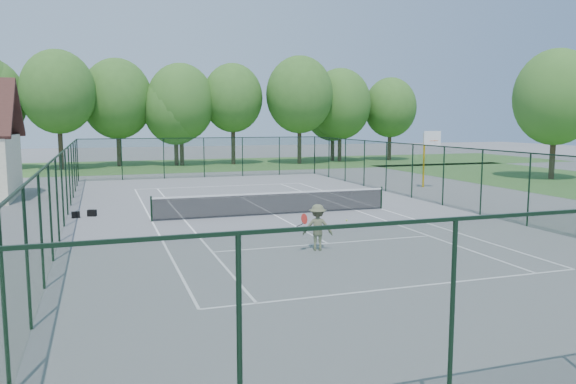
# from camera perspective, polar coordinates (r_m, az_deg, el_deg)

# --- Properties ---
(ground) EXTENTS (140.00, 140.00, 0.00)m
(ground) POSITION_cam_1_polar(r_m,az_deg,el_deg) (25.82, -1.42, -2.33)
(ground) COLOR gray
(ground) RESTS_ON ground
(grass_far) EXTENTS (80.00, 16.00, 0.01)m
(grass_far) POSITION_cam_1_polar(r_m,az_deg,el_deg) (55.00, -10.70, 2.68)
(grass_far) COLOR #477934
(grass_far) RESTS_ON ground
(court_lines) EXTENTS (11.05, 23.85, 0.01)m
(court_lines) POSITION_cam_1_polar(r_m,az_deg,el_deg) (25.81, -1.42, -2.32)
(court_lines) COLOR white
(court_lines) RESTS_ON ground
(tennis_net) EXTENTS (11.08, 0.08, 1.10)m
(tennis_net) POSITION_cam_1_polar(r_m,az_deg,el_deg) (25.73, -1.42, -1.06)
(tennis_net) COLOR black
(tennis_net) RESTS_ON ground
(fence_enclosure) EXTENTS (18.05, 36.05, 3.02)m
(fence_enclosure) POSITION_cam_1_polar(r_m,az_deg,el_deg) (25.60, -1.43, 1.12)
(fence_enclosure) COLOR #16311B
(fence_enclosure) RESTS_ON ground
(tree_line_far) EXTENTS (39.40, 6.40, 9.70)m
(tree_line_far) POSITION_cam_1_polar(r_m,az_deg,el_deg) (54.86, -10.85, 8.92)
(tree_line_far) COLOR #443325
(tree_line_far) RESTS_ON ground
(basketball_goal) EXTENTS (1.20, 1.43, 3.65)m
(basketball_goal) POSITION_cam_1_polar(r_m,az_deg,el_deg) (36.85, 14.08, 4.36)
(basketball_goal) COLOR #D3A004
(basketball_goal) RESTS_ON ground
(tree_side) EXTENTS (5.98, 5.98, 9.47)m
(tree_side) POSITION_cam_1_polar(r_m,az_deg,el_deg) (45.57, 25.56, 8.68)
(tree_side) COLOR #443325
(tree_side) RESTS_ON ground
(sports_bag_a) EXTENTS (0.37, 0.24, 0.28)m
(sports_bag_a) POSITION_cam_1_polar(r_m,az_deg,el_deg) (26.70, -20.76, -2.18)
(sports_bag_a) COLOR black
(sports_bag_a) RESTS_ON ground
(sports_bag_b) EXTENTS (0.43, 0.34, 0.29)m
(sports_bag_b) POSITION_cam_1_polar(r_m,az_deg,el_deg) (26.91, -19.29, -2.03)
(sports_bag_b) COLOR black
(sports_bag_b) RESTS_ON ground
(tennis_player) EXTENTS (2.15, 0.90, 1.54)m
(tennis_player) POSITION_cam_1_polar(r_m,az_deg,el_deg) (18.74, 3.03, -3.60)
(tennis_player) COLOR #5C6043
(tennis_player) RESTS_ON ground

